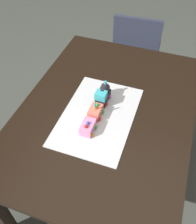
% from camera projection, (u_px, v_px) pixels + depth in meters
% --- Properties ---
extents(ground_plane, '(8.00, 8.00, 0.00)m').
position_uv_depth(ground_plane, '(105.00, 172.00, 2.06)').
color(ground_plane, '#474C44').
extents(dining_table, '(1.40, 1.00, 0.74)m').
position_uv_depth(dining_table, '(106.00, 121.00, 1.60)').
color(dining_table, black).
rests_on(dining_table, ground).
extents(chair, '(0.42, 0.42, 0.86)m').
position_uv_depth(chair, '(136.00, 52.00, 2.39)').
color(chair, '#2D3347').
rests_on(chair, ground).
extents(cake_board, '(0.60, 0.40, 0.00)m').
position_uv_depth(cake_board, '(98.00, 116.00, 1.48)').
color(cake_board, silver).
rests_on(cake_board, dining_table).
extents(cake_locomotive, '(0.14, 0.08, 0.12)m').
position_uv_depth(cake_locomotive, '(103.00, 95.00, 1.53)').
color(cake_locomotive, '#232328').
rests_on(cake_locomotive, cake_board).
extents(cake_car_hopper_coral, '(0.10, 0.08, 0.07)m').
position_uv_depth(cake_car_hopper_coral, '(95.00, 112.00, 1.46)').
color(cake_car_hopper_coral, '#F27260').
rests_on(cake_car_hopper_coral, cake_board).
extents(cake_car_tanker_bubblegum, '(0.10, 0.08, 0.07)m').
position_uv_depth(cake_car_tanker_bubblegum, '(88.00, 127.00, 1.38)').
color(cake_car_tanker_bubblegum, pink).
rests_on(cake_car_tanker_bubblegum, cake_board).
extents(birthday_candle, '(0.01, 0.01, 0.06)m').
position_uv_depth(birthday_candle, '(95.00, 104.00, 1.40)').
color(birthday_candle, '#4CA5E5').
rests_on(birthday_candle, cake_car_hopper_coral).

